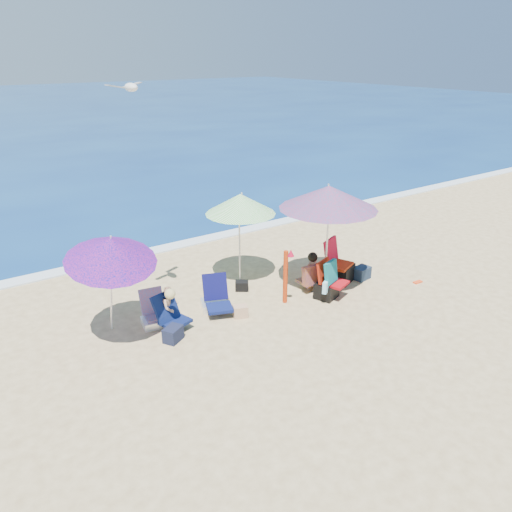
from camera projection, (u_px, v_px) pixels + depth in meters
ground at (295, 316)px, 10.55m from camera, size 120.00×120.00×0.00m
foam at (184, 244)px, 14.42m from camera, size 120.00×0.50×0.04m
umbrella_turquoise at (329, 197)px, 10.95m from camera, size 2.19×2.19×2.51m
umbrella_striped at (240, 204)px, 11.52m from camera, size 1.91×1.91×2.19m
umbrella_blue at (111, 250)px, 8.98m from camera, size 1.71×1.77×2.28m
furled_umbrella at (286, 272)px, 10.81m from camera, size 0.22×0.40×1.35m
chair_navy at (216, 301)px, 10.76m from camera, size 0.77×0.98×0.75m
chair_rainbow at (154, 315)px, 10.20m from camera, size 0.62×0.69×0.68m
camp_chair_left at (339, 269)px, 12.04m from camera, size 0.83×0.79×1.05m
camp_chair_right at (328, 285)px, 11.20m from camera, size 0.78×0.72×0.92m
person_center at (313, 272)px, 11.54m from camera, size 0.64×0.53×0.93m
person_left at (170, 308)px, 9.96m from camera, size 0.72×0.71×0.97m
bag_navy_a at (173, 334)px, 9.60m from camera, size 0.45×0.42×0.29m
bag_black_a at (242, 286)px, 11.65m from camera, size 0.37×0.35×0.22m
bag_tan at (240, 311)px, 10.47m from camera, size 0.35×0.31×0.26m
bag_navy_b at (361, 273)px, 12.22m from camera, size 0.45×0.36×0.30m
orange_item at (418, 282)px, 12.06m from camera, size 0.24×0.12×0.03m
seagull at (130, 87)px, 8.89m from camera, size 0.82×0.64×0.15m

